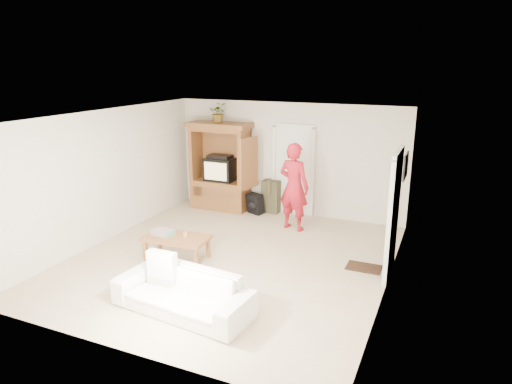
# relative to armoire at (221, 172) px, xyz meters

# --- Properties ---
(floor) EXTENTS (6.00, 6.00, 0.00)m
(floor) POSITION_rel_armoire_xyz_m (1.58, -2.66, -0.91)
(floor) COLOR tan
(floor) RESTS_ON ground
(ceiling) EXTENTS (6.00, 6.00, 0.00)m
(ceiling) POSITION_rel_armoire_xyz_m (1.58, -2.66, 1.69)
(ceiling) COLOR white
(ceiling) RESTS_ON floor
(wall_back) EXTENTS (5.50, 0.00, 5.50)m
(wall_back) POSITION_rel_armoire_xyz_m (1.58, 0.34, 0.39)
(wall_back) COLOR silver
(wall_back) RESTS_ON floor
(wall_front) EXTENTS (5.50, 0.00, 5.50)m
(wall_front) POSITION_rel_armoire_xyz_m (1.58, -5.66, 0.39)
(wall_front) COLOR silver
(wall_front) RESTS_ON floor
(wall_left) EXTENTS (0.00, 6.00, 6.00)m
(wall_left) POSITION_rel_armoire_xyz_m (-1.17, -2.66, 0.39)
(wall_left) COLOR silver
(wall_left) RESTS_ON floor
(wall_right) EXTENTS (0.00, 6.00, 6.00)m
(wall_right) POSITION_rel_armoire_xyz_m (4.33, -2.66, 0.39)
(wall_right) COLOR silver
(wall_right) RESTS_ON floor
(armoire) EXTENTS (1.82, 1.14, 2.10)m
(armoire) POSITION_rel_armoire_xyz_m (0.00, 0.00, 0.00)
(armoire) COLOR brown
(armoire) RESTS_ON floor
(door_back) EXTENTS (0.85, 0.05, 2.04)m
(door_back) POSITION_rel_armoire_xyz_m (1.73, 0.31, 0.11)
(door_back) COLOR white
(door_back) RESTS_ON floor
(doorway_right) EXTENTS (0.05, 0.90, 2.04)m
(doorway_right) POSITION_rel_armoire_xyz_m (4.30, -2.06, 0.11)
(doorway_right) COLOR black
(doorway_right) RESTS_ON floor
(framed_picture) EXTENTS (0.03, 0.60, 0.48)m
(framed_picture) POSITION_rel_armoire_xyz_m (4.31, -0.76, 0.69)
(framed_picture) COLOR black
(framed_picture) RESTS_ON wall_right
(doormat) EXTENTS (0.60, 0.40, 0.02)m
(doormat) POSITION_rel_armoire_xyz_m (3.88, -2.06, -0.90)
(doormat) COLOR #382316
(doormat) RESTS_ON floor
(plant) EXTENTS (0.55, 0.52, 0.47)m
(plant) POSITION_rel_armoire_xyz_m (-0.02, -0.03, 1.43)
(plant) COLOR #4C7238
(plant) RESTS_ON armoire
(man) EXTENTS (0.77, 0.59, 1.88)m
(man) POSITION_rel_armoire_xyz_m (2.09, -0.70, 0.03)
(man) COLOR #A51623
(man) RESTS_ON floor
(sofa) EXTENTS (2.12, 1.01, 0.60)m
(sofa) POSITION_rel_armoire_xyz_m (1.75, -4.55, -0.61)
(sofa) COLOR white
(sofa) RESTS_ON floor
(coffee_table) EXTENTS (1.21, 0.72, 0.43)m
(coffee_table) POSITION_rel_armoire_xyz_m (0.66, -3.03, -0.53)
(coffee_table) COLOR brown
(coffee_table) RESTS_ON floor
(towel) EXTENTS (0.42, 0.34, 0.08)m
(towel) POSITION_rel_armoire_xyz_m (0.37, -3.03, -0.43)
(towel) COLOR #FF5480
(towel) RESTS_ON coffee_table
(candle) EXTENTS (0.08, 0.08, 0.10)m
(candle) POSITION_rel_armoire_xyz_m (0.82, -2.97, -0.42)
(candle) COLOR tan
(candle) RESTS_ON coffee_table
(backpack_black) EXTENTS (0.44, 0.35, 0.47)m
(backpack_black) POSITION_rel_armoire_xyz_m (0.94, -0.09, -0.67)
(backpack_black) COLOR black
(backpack_black) RESTS_ON floor
(backpack_olive) EXTENTS (0.42, 0.32, 0.78)m
(backpack_olive) POSITION_rel_armoire_xyz_m (1.24, 0.19, -0.52)
(backpack_olive) COLOR #47442B
(backpack_olive) RESTS_ON floor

